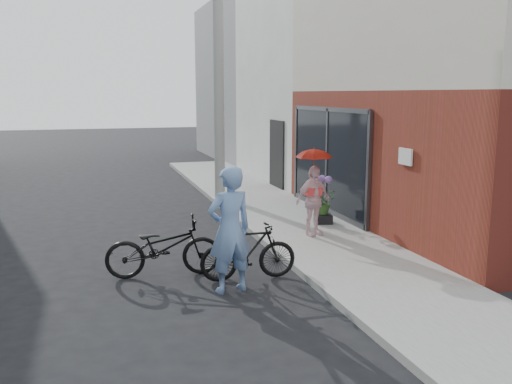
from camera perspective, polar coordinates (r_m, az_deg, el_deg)
name	(u,v)px	position (r m, az deg, el deg)	size (l,w,h in m)	color
ground	(240,274)	(9.07, -1.66, -8.58)	(80.00, 80.00, 0.00)	black
sidewalk	(310,232)	(11.54, 5.74, -4.18)	(2.20, 24.00, 0.12)	gray
curb	(258,236)	(11.15, 0.22, -4.65)	(0.12, 24.00, 0.12)	#9E9E99
plaster_building	(369,77)	(19.72, 11.79, 11.73)	(8.00, 6.00, 7.00)	white
east_building_far	(296,82)	(26.07, 4.19, 11.52)	(8.00, 8.00, 7.00)	gray
utility_pole	(219,72)	(14.68, -3.96, 12.48)	(0.28, 0.28, 7.00)	#9E9E99
officer	(230,230)	(8.03, -2.78, -3.98)	(0.70, 0.46, 1.91)	#7193C9
bike_left	(163,247)	(8.94, -9.71, -5.75)	(0.65, 1.86, 0.98)	black
bike_right	(248,251)	(8.66, -0.82, -6.27)	(0.44, 1.55, 0.93)	black
kimono_woman	(313,201)	(10.90, 6.03, -0.91)	(0.83, 0.35, 1.41)	silver
parasol	(314,150)	(10.75, 6.13, 4.39)	(0.69, 0.69, 0.61)	red
planter	(323,219)	(12.07, 7.07, -2.79)	(0.37, 0.37, 0.19)	black
potted_plant	(323,202)	(11.99, 7.11, -1.04)	(0.50, 0.44, 0.56)	#305722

